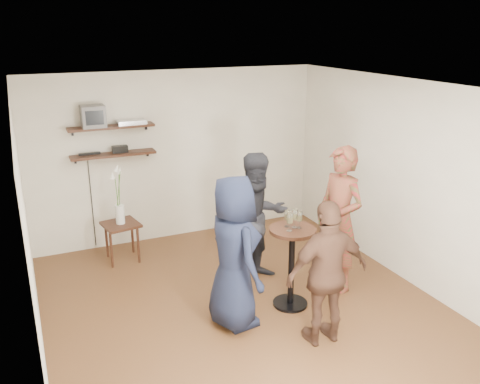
# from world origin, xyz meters

# --- Properties ---
(room) EXTENTS (4.58, 5.08, 2.68)m
(room) POSITION_xyz_m (0.00, 0.00, 1.30)
(room) COLOR #4B2818
(room) RESTS_ON ground
(shelf_upper) EXTENTS (1.20, 0.25, 0.04)m
(shelf_upper) POSITION_xyz_m (-1.00, 2.38, 1.85)
(shelf_upper) COLOR black
(shelf_upper) RESTS_ON room
(shelf_lower) EXTENTS (1.20, 0.25, 0.04)m
(shelf_lower) POSITION_xyz_m (-1.00, 2.38, 1.45)
(shelf_lower) COLOR black
(shelf_lower) RESTS_ON room
(crt_monitor) EXTENTS (0.32, 0.30, 0.30)m
(crt_monitor) POSITION_xyz_m (-1.24, 2.38, 2.02)
(crt_monitor) COLOR #59595B
(crt_monitor) RESTS_ON shelf_upper
(dvd_deck) EXTENTS (0.40, 0.24, 0.06)m
(dvd_deck) POSITION_xyz_m (-0.71, 2.38, 1.90)
(dvd_deck) COLOR silver
(dvd_deck) RESTS_ON shelf_upper
(radio) EXTENTS (0.22, 0.10, 0.10)m
(radio) POSITION_xyz_m (-0.90, 2.38, 1.52)
(radio) COLOR black
(radio) RESTS_ON shelf_lower
(power_strip) EXTENTS (0.30, 0.05, 0.03)m
(power_strip) POSITION_xyz_m (-1.32, 2.42, 1.48)
(power_strip) COLOR black
(power_strip) RESTS_ON shelf_lower
(side_table) EXTENTS (0.54, 0.54, 0.56)m
(side_table) POSITION_xyz_m (-1.05, 1.93, 0.47)
(side_table) COLOR black
(side_table) RESTS_ON room
(vase_lilies) EXTENTS (0.18, 0.19, 0.88)m
(vase_lilies) POSITION_xyz_m (-1.05, 1.93, 0.84)
(vase_lilies) COLOR silver
(vase_lilies) RESTS_ON side_table
(drinks_table) EXTENTS (0.54, 0.54, 0.99)m
(drinks_table) POSITION_xyz_m (0.54, -0.13, 0.64)
(drinks_table) COLOR black
(drinks_table) RESTS_ON room
(wine_glass_fl) EXTENTS (0.07, 0.07, 0.21)m
(wine_glass_fl) POSITION_xyz_m (0.47, -0.18, 1.14)
(wine_glass_fl) COLOR silver
(wine_glass_fl) RESTS_ON drinks_table
(wine_glass_fr) EXTENTS (0.07, 0.07, 0.20)m
(wine_glass_fr) POSITION_xyz_m (0.61, -0.15, 1.13)
(wine_glass_fr) COLOR silver
(wine_glass_fr) RESTS_ON drinks_table
(wine_glass_bl) EXTENTS (0.07, 0.07, 0.20)m
(wine_glass_bl) POSITION_xyz_m (0.50, -0.06, 1.13)
(wine_glass_bl) COLOR silver
(wine_glass_bl) RESTS_ON drinks_table
(wine_glass_br) EXTENTS (0.07, 0.07, 0.22)m
(wine_glass_br) POSITION_xyz_m (0.57, -0.11, 1.14)
(wine_glass_br) COLOR silver
(wine_glass_br) RESTS_ON drinks_table
(person_plaid) EXTENTS (0.58, 0.75, 1.85)m
(person_plaid) POSITION_xyz_m (1.29, 0.03, 0.92)
(person_plaid) COLOR red
(person_plaid) RESTS_ON room
(person_dark) EXTENTS (0.88, 0.71, 1.72)m
(person_dark) POSITION_xyz_m (0.48, 0.64, 0.86)
(person_dark) COLOR black
(person_dark) RESTS_ON room
(person_navy) EXTENTS (0.63, 0.90, 1.73)m
(person_navy) POSITION_xyz_m (-0.23, -0.21, 0.87)
(person_navy) COLOR black
(person_navy) RESTS_ON room
(person_brown) EXTENTS (0.94, 0.42, 1.58)m
(person_brown) POSITION_xyz_m (0.51, -0.91, 0.79)
(person_brown) COLOR #472B1E
(person_brown) RESTS_ON room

